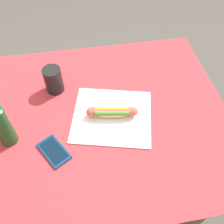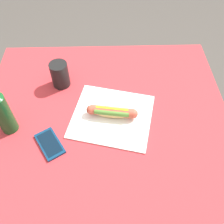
% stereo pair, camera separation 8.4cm
% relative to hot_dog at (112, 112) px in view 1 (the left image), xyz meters
% --- Properties ---
extents(ground_plane, '(6.00, 6.00, 0.00)m').
position_rel_hot_dog_xyz_m(ground_plane, '(0.03, -0.01, -0.76)').
color(ground_plane, '#47423D').
rests_on(ground_plane, ground).
extents(dining_table, '(1.01, 0.89, 0.73)m').
position_rel_hot_dog_xyz_m(dining_table, '(0.03, -0.01, -0.17)').
color(dining_table, brown).
rests_on(dining_table, ground).
extents(paper_wrapper, '(0.37, 0.35, 0.01)m').
position_rel_hot_dog_xyz_m(paper_wrapper, '(-0.00, -0.00, -0.03)').
color(paper_wrapper, white).
rests_on(paper_wrapper, dining_table).
extents(hot_dog, '(0.20, 0.07, 0.05)m').
position_rel_hot_dog_xyz_m(hot_dog, '(0.00, 0.00, 0.00)').
color(hot_dog, tan).
rests_on(hot_dog, paper_wrapper).
extents(cell_phone, '(0.13, 0.15, 0.01)m').
position_rel_hot_dog_xyz_m(cell_phone, '(0.24, 0.12, -0.03)').
color(cell_phone, '#0A2D4C').
rests_on(cell_phone, dining_table).
extents(soda_bottle, '(0.06, 0.06, 0.23)m').
position_rel_hot_dog_xyz_m(soda_bottle, '(0.40, 0.04, 0.07)').
color(soda_bottle, '#14471E').
rests_on(soda_bottle, dining_table).
extents(drinking_cup, '(0.08, 0.08, 0.12)m').
position_rel_hot_dog_xyz_m(drinking_cup, '(0.22, -0.19, 0.03)').
color(drinking_cup, black).
rests_on(drinking_cup, dining_table).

